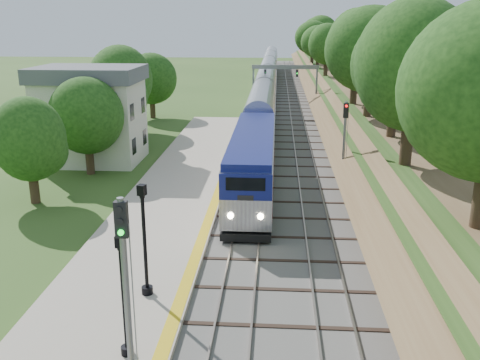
# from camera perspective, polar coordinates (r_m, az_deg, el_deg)

# --- Properties ---
(trackbed) EXTENTS (9.50, 170.00, 0.28)m
(trackbed) POSITION_cam_1_polar(r_m,az_deg,el_deg) (74.40, 4.30, 7.73)
(trackbed) COLOR #4C4944
(trackbed) RESTS_ON ground
(platform) EXTENTS (6.40, 68.00, 0.38)m
(platform) POSITION_cam_1_polar(r_m,az_deg,el_deg) (32.36, -8.35, -4.25)
(platform) COLOR #AC9F8B
(platform) RESTS_ON ground
(yellow_stripe) EXTENTS (0.55, 68.00, 0.01)m
(yellow_stripe) POSITION_cam_1_polar(r_m,az_deg,el_deg) (31.82, -3.33, -4.08)
(yellow_stripe) COLOR gold
(yellow_stripe) RESTS_ON platform
(embankment) EXTENTS (10.64, 170.00, 11.70)m
(embankment) POSITION_cam_1_polar(r_m,az_deg,el_deg) (74.65, 10.83, 8.98)
(embankment) COLOR brown
(embankment) RESTS_ON ground
(station_building) EXTENTS (8.60, 6.60, 8.00)m
(station_building) POSITION_cam_1_polar(r_m,az_deg,el_deg) (46.80, -15.60, 6.80)
(station_building) COLOR white
(station_building) RESTS_ON ground
(signal_gantry) EXTENTS (8.40, 0.38, 6.20)m
(signal_gantry) POSITION_cam_1_polar(r_m,az_deg,el_deg) (68.83, 4.80, 10.98)
(signal_gantry) COLOR slate
(signal_gantry) RESTS_ON ground
(trees_behind_platform) EXTENTS (7.82, 53.32, 7.21)m
(trees_behind_platform) POSITION_cam_1_polar(r_m,az_deg,el_deg) (37.14, -16.19, 4.98)
(trees_behind_platform) COLOR #332316
(trees_behind_platform) RESTS_ON ground
(train) EXTENTS (2.83, 113.70, 4.16)m
(train) POSITION_cam_1_polar(r_m,az_deg,el_deg) (82.81, 2.91, 10.13)
(train) COLOR black
(train) RESTS_ON trackbed
(lamppost_mid) EXTENTS (0.45, 0.45, 4.51)m
(lamppost_mid) POSITION_cam_1_polar(r_m,az_deg,el_deg) (19.16, -12.27, -12.70)
(lamppost_mid) COLOR black
(lamppost_mid) RESTS_ON platform
(lamppost_far) EXTENTS (0.49, 0.49, 4.91)m
(lamppost_far) POSITION_cam_1_polar(r_m,az_deg,el_deg) (22.88, -10.11, -7.02)
(lamppost_far) COLOR black
(lamppost_far) RESTS_ON platform
(signal_platform) EXTENTS (0.38, 0.30, 6.42)m
(signal_platform) POSITION_cam_1_polar(r_m,az_deg,el_deg) (16.63, -12.14, -9.96)
(signal_platform) COLOR slate
(signal_platform) RESTS_ON platform
(signal_farside) EXTENTS (0.35, 0.27, 6.29)m
(signal_farside) POSITION_cam_1_polar(r_m,az_deg,el_deg) (37.33, 11.08, 4.50)
(signal_farside) COLOR slate
(signal_farside) RESTS_ON ground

